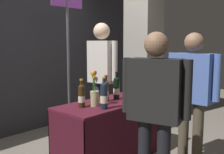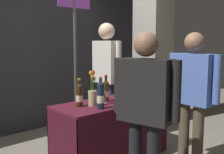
{
  "view_description": "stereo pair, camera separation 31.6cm",
  "coord_description": "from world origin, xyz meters",
  "px_view_note": "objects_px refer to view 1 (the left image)",
  "views": [
    {
      "loc": [
        -2.33,
        -2.1,
        1.46
      ],
      "look_at": [
        0.0,
        0.0,
        1.04
      ],
      "focal_mm": 41.84,
      "sensor_mm": 36.0,
      "label": 1
    },
    {
      "loc": [
        -2.1,
        -2.33,
        1.46
      ],
      "look_at": [
        0.0,
        0.0,
        1.04
      ],
      "focal_mm": 41.84,
      "sensor_mm": 36.0,
      "label": 2
    }
  ],
  "objects_px": {
    "wine_glass_near_taster": "(128,87)",
    "display_bottle_0": "(82,95)",
    "featured_wine_bottle": "(106,91)",
    "flower_vase": "(94,95)",
    "tasting_table": "(112,120)",
    "concrete_pillar": "(144,29)",
    "taster_foreground_right": "(155,103)",
    "booth_signpost": "(68,50)",
    "vendor_presenter": "(102,70)",
    "wine_glass_mid": "(135,91)",
    "wine_glass_near_vendor": "(105,95)"
  },
  "relations": [
    {
      "from": "wine_glass_near_taster",
      "to": "booth_signpost",
      "type": "distance_m",
      "value": 1.14
    },
    {
      "from": "wine_glass_near_taster",
      "to": "display_bottle_0",
      "type": "bearing_deg",
      "value": -173.66
    },
    {
      "from": "display_bottle_0",
      "to": "featured_wine_bottle",
      "type": "bearing_deg",
      "value": 0.64
    },
    {
      "from": "flower_vase",
      "to": "taster_foreground_right",
      "type": "bearing_deg",
      "value": -95.81
    },
    {
      "from": "tasting_table",
      "to": "featured_wine_bottle",
      "type": "relative_size",
      "value": 4.51
    },
    {
      "from": "featured_wine_bottle",
      "to": "display_bottle_0",
      "type": "xyz_separation_m",
      "value": [
        -0.4,
        -0.0,
        0.0
      ]
    },
    {
      "from": "featured_wine_bottle",
      "to": "wine_glass_near_taster",
      "type": "bearing_deg",
      "value": 10.25
    },
    {
      "from": "vendor_presenter",
      "to": "booth_signpost",
      "type": "distance_m",
      "value": 0.66
    },
    {
      "from": "concrete_pillar",
      "to": "booth_signpost",
      "type": "distance_m",
      "value": 1.48
    },
    {
      "from": "vendor_presenter",
      "to": "wine_glass_near_vendor",
      "type": "bearing_deg",
      "value": -44.55
    },
    {
      "from": "concrete_pillar",
      "to": "taster_foreground_right",
      "type": "distance_m",
      "value": 2.65
    },
    {
      "from": "featured_wine_bottle",
      "to": "wine_glass_near_vendor",
      "type": "bearing_deg",
      "value": -139.04
    },
    {
      "from": "wine_glass_near_vendor",
      "to": "flower_vase",
      "type": "xyz_separation_m",
      "value": [
        -0.17,
        0.01,
        0.03
      ]
    },
    {
      "from": "tasting_table",
      "to": "concrete_pillar",
      "type": "bearing_deg",
      "value": 22.82
    },
    {
      "from": "wine_glass_near_taster",
      "to": "booth_signpost",
      "type": "bearing_deg",
      "value": 105.64
    },
    {
      "from": "concrete_pillar",
      "to": "wine_glass_near_taster",
      "type": "distance_m",
      "value": 1.48
    },
    {
      "from": "taster_foreground_right",
      "to": "wine_glass_mid",
      "type": "bearing_deg",
      "value": -57.85
    },
    {
      "from": "flower_vase",
      "to": "taster_foreground_right",
      "type": "relative_size",
      "value": 0.26
    },
    {
      "from": "concrete_pillar",
      "to": "tasting_table",
      "type": "distance_m",
      "value": 2.11
    },
    {
      "from": "booth_signpost",
      "to": "wine_glass_mid",
      "type": "bearing_deg",
      "value": -85.67
    },
    {
      "from": "display_bottle_0",
      "to": "tasting_table",
      "type": "bearing_deg",
      "value": -5.95
    },
    {
      "from": "concrete_pillar",
      "to": "booth_signpost",
      "type": "relative_size",
      "value": 1.56
    },
    {
      "from": "display_bottle_0",
      "to": "booth_signpost",
      "type": "height_order",
      "value": "booth_signpost"
    },
    {
      "from": "wine_glass_mid",
      "to": "wine_glass_near_vendor",
      "type": "bearing_deg",
      "value": 172.09
    },
    {
      "from": "wine_glass_mid",
      "to": "booth_signpost",
      "type": "height_order",
      "value": "booth_signpost"
    },
    {
      "from": "tasting_table",
      "to": "featured_wine_bottle",
      "type": "bearing_deg",
      "value": 136.04
    },
    {
      "from": "tasting_table",
      "to": "vendor_presenter",
      "type": "xyz_separation_m",
      "value": [
        0.41,
        0.58,
        0.55
      ]
    },
    {
      "from": "tasting_table",
      "to": "display_bottle_0",
      "type": "relative_size",
      "value": 4.55
    },
    {
      "from": "featured_wine_bottle",
      "to": "vendor_presenter",
      "type": "xyz_separation_m",
      "value": [
        0.47,
        0.53,
        0.17
      ]
    },
    {
      "from": "tasting_table",
      "to": "wine_glass_near_vendor",
      "type": "relative_size",
      "value": 10.39
    },
    {
      "from": "flower_vase",
      "to": "wine_glass_near_taster",
      "type": "bearing_deg",
      "value": 11.88
    },
    {
      "from": "wine_glass_near_vendor",
      "to": "vendor_presenter",
      "type": "distance_m",
      "value": 0.85
    },
    {
      "from": "wine_glass_mid",
      "to": "vendor_presenter",
      "type": "distance_m",
      "value": 0.71
    },
    {
      "from": "taster_foreground_right",
      "to": "booth_signpost",
      "type": "distance_m",
      "value": 2.16
    },
    {
      "from": "tasting_table",
      "to": "wine_glass_near_vendor",
      "type": "xyz_separation_m",
      "value": [
        -0.15,
        -0.03,
        0.34
      ]
    },
    {
      "from": "taster_foreground_right",
      "to": "booth_signpost",
      "type": "xyz_separation_m",
      "value": [
        0.65,
        2.02,
        0.42
      ]
    },
    {
      "from": "tasting_table",
      "to": "flower_vase",
      "type": "height_order",
      "value": "flower_vase"
    },
    {
      "from": "display_bottle_0",
      "to": "taster_foreground_right",
      "type": "xyz_separation_m",
      "value": [
        0.04,
        -0.93,
        0.05
      ]
    },
    {
      "from": "taster_foreground_right",
      "to": "tasting_table",
      "type": "bearing_deg",
      "value": -39.16
    },
    {
      "from": "featured_wine_bottle",
      "to": "taster_foreground_right",
      "type": "relative_size",
      "value": 0.21
    },
    {
      "from": "display_bottle_0",
      "to": "taster_foreground_right",
      "type": "distance_m",
      "value": 0.93
    },
    {
      "from": "wine_glass_mid",
      "to": "wine_glass_near_taster",
      "type": "xyz_separation_m",
      "value": [
        0.18,
        0.25,
        0.01
      ]
    },
    {
      "from": "wine_glass_near_vendor",
      "to": "wine_glass_near_taster",
      "type": "height_order",
      "value": "wine_glass_near_vendor"
    },
    {
      "from": "tasting_table",
      "to": "flower_vase",
      "type": "bearing_deg",
      "value": -176.19
    },
    {
      "from": "concrete_pillar",
      "to": "tasting_table",
      "type": "relative_size",
      "value": 2.34
    },
    {
      "from": "flower_vase",
      "to": "wine_glass_mid",
      "type": "bearing_deg",
      "value": -6.64
    },
    {
      "from": "featured_wine_bottle",
      "to": "vendor_presenter",
      "type": "height_order",
      "value": "vendor_presenter"
    },
    {
      "from": "featured_wine_bottle",
      "to": "flower_vase",
      "type": "distance_m",
      "value": 0.28
    },
    {
      "from": "tasting_table",
      "to": "booth_signpost",
      "type": "relative_size",
      "value": 0.67
    },
    {
      "from": "featured_wine_bottle",
      "to": "flower_vase",
      "type": "height_order",
      "value": "flower_vase"
    }
  ]
}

